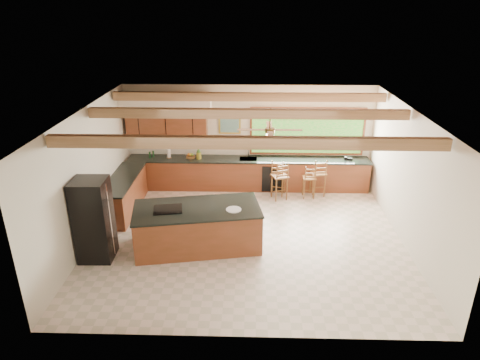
{
  "coord_description": "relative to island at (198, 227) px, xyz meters",
  "views": [
    {
      "loc": [
        0.09,
        -8.8,
        5.16
      ],
      "look_at": [
        -0.18,
        0.8,
        1.13
      ],
      "focal_mm": 32.0,
      "sensor_mm": 36.0,
      "label": 1
    }
  ],
  "objects": [
    {
      "name": "refrigerator",
      "position": [
        -2.12,
        -0.51,
        0.42
      ],
      "size": [
        0.73,
        0.7,
        1.81
      ],
      "rotation": [
        0.0,
        0.0,
        0.03
      ],
      "color": "black",
      "rests_on": "ground"
    },
    {
      "name": "counter_run",
      "position": [
        0.28,
        2.93,
        -0.02
      ],
      "size": [
        7.12,
        3.1,
        1.27
      ],
      "color": "brown",
      "rests_on": "ground"
    },
    {
      "name": "island",
      "position": [
        0.0,
        0.0,
        0.0
      ],
      "size": [
        2.96,
        1.76,
        0.99
      ],
      "rotation": [
        0.0,
        0.0,
        0.17
      ],
      "color": "brown",
      "rests_on": "ground"
    },
    {
      "name": "bar_stool_d",
      "position": [
        3.08,
        2.8,
        0.18
      ],
      "size": [
        0.47,
        0.47,
        1.12
      ],
      "rotation": [
        0.0,
        0.0,
        0.18
      ],
      "color": "brown",
      "rests_on": "ground"
    },
    {
      "name": "room_shell",
      "position": [
        0.93,
        1.06,
        1.73
      ],
      "size": [
        7.27,
        6.54,
        3.02
      ],
      "color": "beige",
      "rests_on": "ground"
    },
    {
      "name": "ground",
      "position": [
        1.1,
        0.41,
        -0.49
      ],
      "size": [
        7.2,
        7.2,
        0.0
      ],
      "primitive_type": "plane",
      "color": "beige",
      "rests_on": "ground"
    },
    {
      "name": "bar_stool_b",
      "position": [
        1.96,
        2.8,
        0.16
      ],
      "size": [
        0.48,
        0.48,
        1.09
      ],
      "rotation": [
        0.0,
        0.0,
        -0.27
      ],
      "color": "brown",
      "rests_on": "ground"
    },
    {
      "name": "bar_stool_a",
      "position": [
        1.98,
        2.53,
        0.19
      ],
      "size": [
        0.52,
        0.52,
        1.13
      ],
      "rotation": [
        0.0,
        0.0,
        0.34
      ],
      "color": "brown",
      "rests_on": "ground"
    },
    {
      "name": "bar_stool_c",
      "position": [
        2.82,
        2.65,
        0.1
      ],
      "size": [
        0.36,
        0.36,
        0.99
      ],
      "rotation": [
        0.0,
        0.0,
        0.03
      ],
      "color": "brown",
      "rests_on": "ground"
    }
  ]
}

